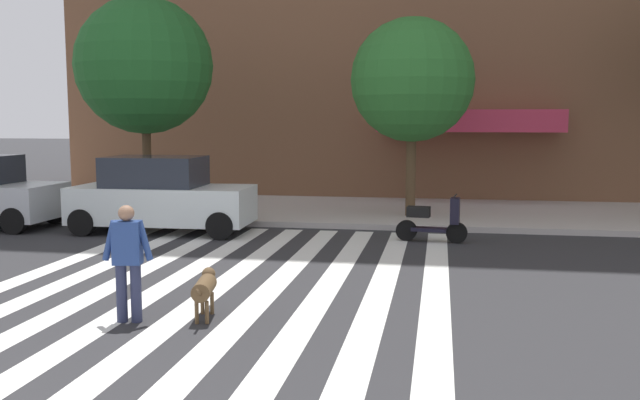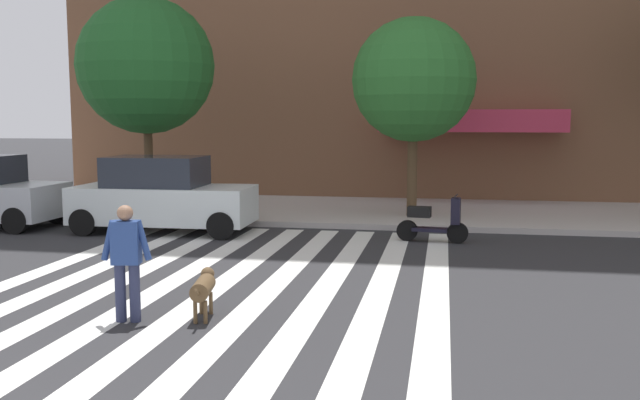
{
  "view_description": "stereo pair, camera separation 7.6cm",
  "coord_description": "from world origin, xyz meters",
  "px_view_note": "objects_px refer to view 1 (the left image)",
  "views": [
    {
      "loc": [
        4.69,
        -3.76,
        2.81
      ],
      "look_at": [
        2.47,
        8.95,
        1.29
      ],
      "focal_mm": 38.63,
      "sensor_mm": 36.0,
      "label": 1
    },
    {
      "loc": [
        4.77,
        -3.75,
        2.81
      ],
      "look_at": [
        2.47,
        8.95,
        1.29
      ],
      "focal_mm": 38.63,
      "sensor_mm": 36.0,
      "label": 2
    }
  ],
  "objects_px": {
    "parked_scooter": "(432,221)",
    "parked_car_behind_first": "(161,196)",
    "street_tree_nearest": "(144,66)",
    "street_tree_middle": "(412,80)",
    "dog_on_leash": "(205,287)",
    "pedestrian_dog_walker": "(128,256)"
  },
  "relations": [
    {
      "from": "parked_car_behind_first",
      "to": "street_tree_middle",
      "type": "bearing_deg",
      "value": 26.29
    },
    {
      "from": "parked_car_behind_first",
      "to": "street_tree_nearest",
      "type": "height_order",
      "value": "street_tree_nearest"
    },
    {
      "from": "parked_car_behind_first",
      "to": "dog_on_leash",
      "type": "distance_m",
      "value": 7.81
    },
    {
      "from": "street_tree_nearest",
      "to": "dog_on_leash",
      "type": "xyz_separation_m",
      "value": [
        4.95,
        -9.28,
        -3.84
      ]
    },
    {
      "from": "street_tree_nearest",
      "to": "street_tree_middle",
      "type": "bearing_deg",
      "value": 4.83
    },
    {
      "from": "parked_scooter",
      "to": "dog_on_leash",
      "type": "height_order",
      "value": "parked_scooter"
    },
    {
      "from": "street_tree_middle",
      "to": "pedestrian_dog_walker",
      "type": "xyz_separation_m",
      "value": [
        -3.43,
        -10.28,
        -2.92
      ]
    },
    {
      "from": "parked_scooter",
      "to": "dog_on_leash",
      "type": "distance_m",
      "value": 7.36
    },
    {
      "from": "parked_car_behind_first",
      "to": "pedestrian_dog_walker",
      "type": "xyz_separation_m",
      "value": [
        2.6,
        -7.3,
        0.02
      ]
    },
    {
      "from": "street_tree_middle",
      "to": "street_tree_nearest",
      "type": "bearing_deg",
      "value": -175.17
    },
    {
      "from": "street_tree_nearest",
      "to": "dog_on_leash",
      "type": "relative_size",
      "value": 5.59
    },
    {
      "from": "street_tree_nearest",
      "to": "pedestrian_dog_walker",
      "type": "bearing_deg",
      "value": -67.58
    },
    {
      "from": "street_tree_nearest",
      "to": "dog_on_leash",
      "type": "height_order",
      "value": "street_tree_nearest"
    },
    {
      "from": "pedestrian_dog_walker",
      "to": "parked_car_behind_first",
      "type": "bearing_deg",
      "value": 109.63
    },
    {
      "from": "pedestrian_dog_walker",
      "to": "street_tree_middle",
      "type": "bearing_deg",
      "value": 71.54
    },
    {
      "from": "parked_car_behind_first",
      "to": "pedestrian_dog_walker",
      "type": "relative_size",
      "value": 2.71
    },
    {
      "from": "parked_scooter",
      "to": "dog_on_leash",
      "type": "bearing_deg",
      "value": -114.77
    },
    {
      "from": "parked_scooter",
      "to": "parked_car_behind_first",
      "type": "bearing_deg",
      "value": 177.95
    },
    {
      "from": "street_tree_middle",
      "to": "dog_on_leash",
      "type": "xyz_separation_m",
      "value": [
        -2.46,
        -9.9,
        -3.4
      ]
    },
    {
      "from": "street_tree_nearest",
      "to": "street_tree_middle",
      "type": "relative_size",
      "value": 1.12
    },
    {
      "from": "street_tree_middle",
      "to": "dog_on_leash",
      "type": "distance_m",
      "value": 10.76
    },
    {
      "from": "parked_scooter",
      "to": "street_tree_nearest",
      "type": "xyz_separation_m",
      "value": [
        -8.04,
        2.59,
        3.8
      ]
    }
  ]
}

